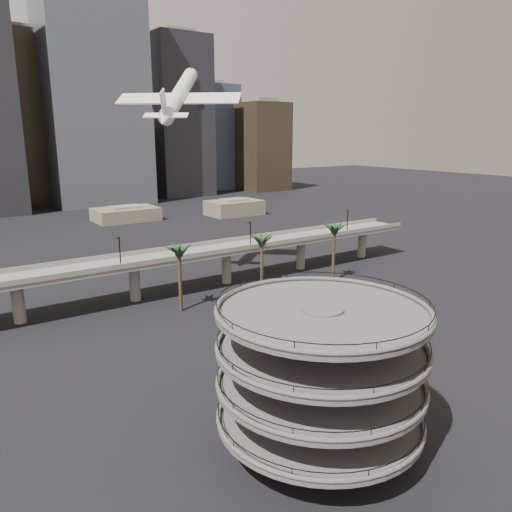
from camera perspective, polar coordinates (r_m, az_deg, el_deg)
ground at (r=69.48m, az=13.17°, el=-15.51°), size 700.00×700.00×0.00m
parking_ramp at (r=54.18m, az=7.38°, el=-12.34°), size 22.20×22.20×17.35m
overpass at (r=108.62m, az=-8.39°, el=-0.30°), size 130.00×9.30×14.70m
palm_trees at (r=105.95m, az=0.85°, el=1.76°), size 42.40×10.40×14.00m
low_buildings at (r=192.15m, az=-18.10°, el=3.96°), size 135.00×27.50×6.80m
skyline at (r=264.17m, az=-21.79°, el=14.18°), size 269.00×86.00×108.04m
airborne_jet at (r=119.88m, az=-8.77°, el=17.69°), size 24.87×25.30×16.38m
car_a at (r=76.28m, az=5.46°, el=-11.78°), size 4.53×3.14×1.43m
car_b at (r=87.43m, az=7.86°, el=-8.37°), size 4.86×3.27×1.52m
car_c at (r=92.59m, az=16.96°, el=-7.59°), size 5.25×2.51×1.48m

